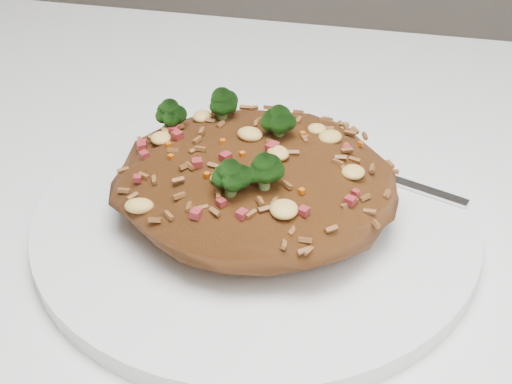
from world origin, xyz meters
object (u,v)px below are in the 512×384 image
(plate, at_px, (256,218))
(fried_rice, at_px, (255,171))
(dining_table, at_px, (216,366))
(fork, at_px, (369,172))

(plate, relative_size, fried_rice, 1.60)
(dining_table, xyz_separation_m, fried_rice, (0.02, 0.05, 0.14))
(plate, xyz_separation_m, fried_rice, (-0.00, 0.00, 0.04))
(dining_table, bearing_deg, fork, 51.05)
(dining_table, height_order, plate, plate)
(dining_table, relative_size, plate, 4.03)
(fork, bearing_deg, fried_rice, -120.55)
(fork, bearing_deg, dining_table, -109.17)
(dining_table, bearing_deg, fried_rice, 70.91)
(fried_rice, bearing_deg, dining_table, -109.09)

